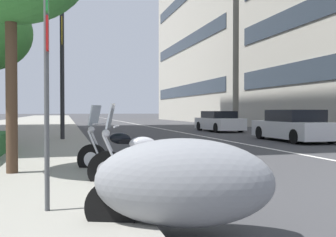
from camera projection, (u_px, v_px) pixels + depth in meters
sidewalk_right_plaza at (19, 127)px, 31.93m from camera, size 160.00×9.27×0.15m
lane_centre_stripe at (137, 124)px, 39.55m from camera, size 110.00×0.16×0.01m
motorcycle_by_sign_pole at (182, 183)px, 4.16m from camera, size 1.42×2.11×1.06m
motorcycle_under_tarp at (150, 164)px, 6.67m from camera, size 0.77×2.19×1.49m
motorcycle_second_in_row at (126, 155)px, 8.04m from camera, size 1.19×2.03×1.48m
car_mid_block_traffic at (294, 126)px, 17.45m from camera, size 4.62×1.98×1.42m
car_following_behind at (219, 122)px, 25.78m from camera, size 4.44×2.00×1.36m
parking_sign_by_curb at (47, 65)px, 4.64m from camera, size 0.32×0.06×2.82m
street_lamp_with_banners at (68, 23)px, 16.64m from camera, size 1.26×2.06×8.41m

